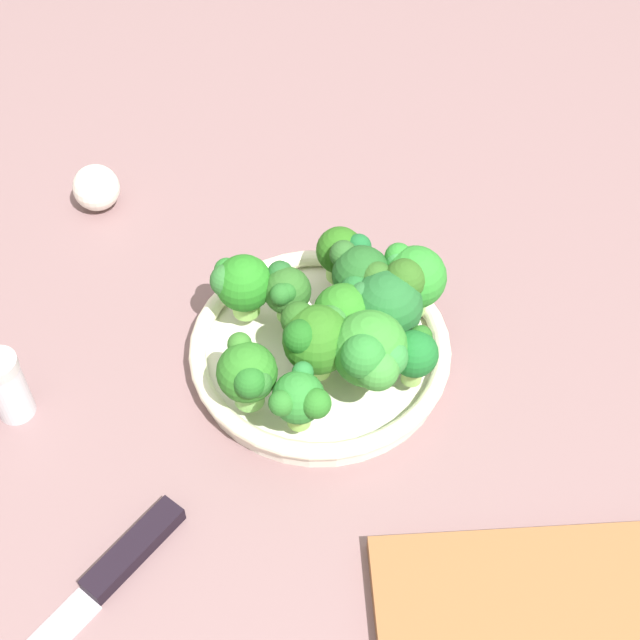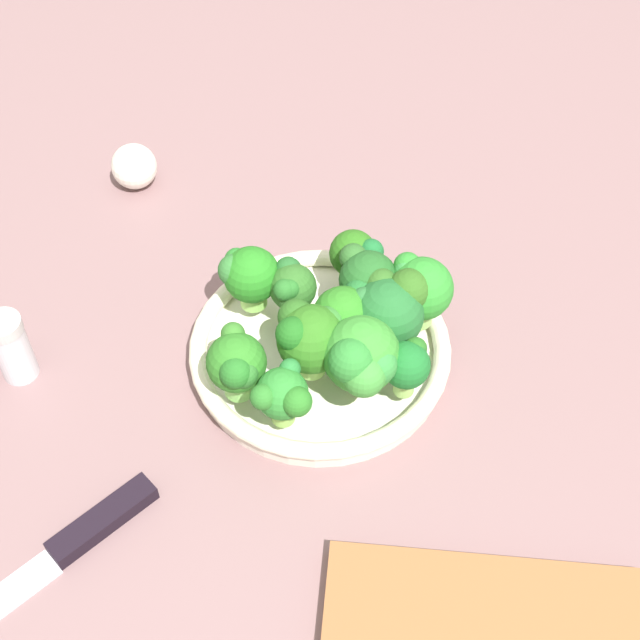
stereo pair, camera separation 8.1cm
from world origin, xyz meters
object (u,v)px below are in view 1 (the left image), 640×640
object	(u,v)px
bowl	(320,351)
broccoli_floret_4	(314,338)
broccoli_floret_3	(248,374)
broccoli_floret_8	(389,301)
broccoli_floret_10	(299,399)
broccoli_floret_11	(343,316)
broccoli_floret_9	(241,283)
broccoli_floret_1	(362,276)
broccoli_floret_7	(343,252)
broccoli_floret_5	(372,353)
pepper_shaker	(7,386)
broccoli_floret_6	(413,276)
knife	(90,595)
cutting_board	(540,625)
broccoli_floret_0	(286,290)
broccoli_floret_2	(413,353)
garlic_bulb	(96,188)

from	to	relation	value
bowl	broccoli_floret_4	world-z (taller)	broccoli_floret_4
broccoli_floret_3	broccoli_floret_8	bearing A→B (deg)	-153.70
broccoli_floret_10	broccoli_floret_11	bearing A→B (deg)	-120.19
broccoli_floret_9	broccoli_floret_10	size ratio (longest dim) A/B	1.12
broccoli_floret_1	broccoli_floret_11	size ratio (longest dim) A/B	1.04
bowl	broccoli_floret_3	bearing A→B (deg)	41.57
bowl	broccoli_floret_7	bearing A→B (deg)	-111.97
broccoli_floret_5	broccoli_floret_10	distance (cm)	7.29
bowl	pepper_shaker	xyz separation A→B (cm)	(27.72, 2.39, 2.24)
broccoli_floret_6	knife	size ratio (longest dim) A/B	0.36
broccoli_floret_1	pepper_shaker	distance (cm)	32.68
broccoli_floret_5	broccoli_floret_8	world-z (taller)	broccoli_floret_5
broccoli_floret_5	broccoli_floret_1	bearing A→B (deg)	-93.15
broccoli_floret_10	cutting_board	world-z (taller)	broccoli_floret_10
broccoli_floret_1	broccoli_floret_4	world-z (taller)	broccoli_floret_4
broccoli_floret_9	broccoli_floret_11	xyz separation A→B (cm)	(-8.71, 5.12, 0.24)
broccoli_floret_1	cutting_board	bearing A→B (deg)	106.54
broccoli_floret_10	knife	size ratio (longest dim) A/B	0.29
knife	cutting_board	bearing A→B (deg)	169.10
bowl	broccoli_floret_8	bearing A→B (deg)	-176.35
broccoli_floret_1	knife	world-z (taller)	broccoli_floret_1
broccoli_floret_6	broccoli_floret_9	distance (cm)	15.66
broccoli_floret_0	broccoli_floret_4	xyz separation A→B (cm)	(-1.79, 6.51, 0.84)
broccoli_floret_4	broccoli_floret_6	world-z (taller)	broccoli_floret_4
broccoli_floret_6	broccoli_floret_7	distance (cm)	7.39
broccoli_floret_10	pepper_shaker	size ratio (longest dim) A/B	0.80
broccoli_floret_2	broccoli_floret_9	bearing A→B (deg)	-33.94
broccoli_floret_9	garlic_bulb	world-z (taller)	broccoli_floret_9
broccoli_floret_1	broccoli_floret_8	bearing A→B (deg)	122.52
broccoli_floret_10	cutting_board	xyz separation A→B (cm)	(-16.16, 18.74, -5.80)
broccoli_floret_3	broccoli_floret_9	distance (cm)	10.52
broccoli_floret_5	broccoli_floret_2	bearing A→B (deg)	-172.39
broccoli_floret_0	garlic_bulb	xyz separation A→B (cm)	(18.54, -20.65, -4.01)
pepper_shaker	garlic_bulb	bearing A→B (deg)	-103.79
broccoli_floret_3	pepper_shaker	xyz separation A→B (cm)	(20.93, -3.63, -3.22)
knife	pepper_shaker	xyz separation A→B (cm)	(7.26, -18.54, 3.18)
broccoli_floret_2	broccoli_floret_4	xyz separation A→B (cm)	(8.33, -1.87, 0.88)
broccoli_floret_3	broccoli_floret_10	bearing A→B (deg)	146.17
broccoli_floret_9	broccoli_floret_1	bearing A→B (deg)	174.77
knife	broccoli_floret_5	bearing A→B (deg)	-147.50
broccoli_floret_8	pepper_shaker	size ratio (longest dim) A/B	1.06
broccoli_floret_6	broccoli_floret_4	bearing A→B (deg)	32.63
garlic_bulb	pepper_shaker	bearing A→B (deg)	76.21
broccoli_floret_5	knife	bearing A→B (deg)	32.50
bowl	pepper_shaker	distance (cm)	27.91
broccoli_floret_5	knife	distance (cm)	29.53
broccoli_floret_4	broccoli_floret_3	bearing A→B (deg)	25.88
knife	broccoli_floret_3	bearing A→B (deg)	-132.50
broccoli_floret_0	broccoli_floret_10	xyz separation A→B (cm)	(0.05, 12.07, 0.09)
knife	broccoli_floret_8	bearing A→B (deg)	-141.33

